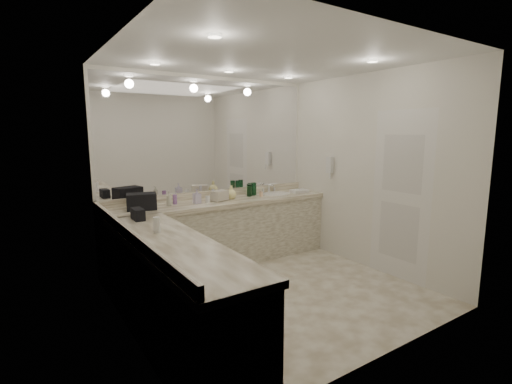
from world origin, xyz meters
TOP-DOWN VIEW (x-y plane):
  - floor at (0.00, 0.00)m, footprint 3.20×3.20m
  - ceiling at (0.00, 0.00)m, footprint 3.20×3.20m
  - wall_back at (0.00, 1.50)m, footprint 3.20×0.02m
  - wall_left at (-1.60, 0.00)m, footprint 0.02×3.00m
  - wall_right at (1.60, 0.00)m, footprint 0.02×3.00m
  - vanity_back_base at (0.00, 1.20)m, footprint 3.20×0.60m
  - vanity_back_top at (0.00, 1.19)m, footprint 3.20×0.64m
  - vanity_left_base at (-1.30, -0.30)m, footprint 0.60×2.40m
  - vanity_left_top at (-1.29, -0.30)m, footprint 0.64×2.42m
  - backsplash_back at (0.00, 1.48)m, footprint 3.20×0.04m
  - backsplash_left at (-1.58, 0.00)m, footprint 0.04×3.00m
  - mirror_back at (0.00, 1.49)m, footprint 3.12×0.01m
  - mirror_left at (-1.59, 0.00)m, footprint 0.01×2.92m
  - sink at (0.95, 1.20)m, footprint 0.44×0.44m
  - faucet at (0.95, 1.41)m, footprint 0.24×0.16m
  - wall_phone at (1.56, 0.70)m, footprint 0.06×0.10m
  - door at (1.59, -0.50)m, footprint 0.02×0.82m
  - black_toiletry_bag at (-1.11, 1.18)m, footprint 0.39×0.30m
  - black_bag_spill at (-1.30, 0.67)m, footprint 0.11×0.23m
  - cream_cosmetic_case at (-0.05, 1.16)m, footprint 0.26×0.21m
  - hand_towel at (1.34, 1.12)m, footprint 0.27×0.19m
  - lotion_left at (-1.30, 0.06)m, footprint 0.07×0.07m
  - soap_bottle_a at (-0.74, 1.23)m, footprint 0.09×0.09m
  - soap_bottle_b at (-0.38, 1.17)m, footprint 0.09×0.10m
  - soap_bottle_c at (0.16, 1.21)m, footprint 0.17×0.17m
  - green_bottle_0 at (0.49, 1.25)m, footprint 0.07×0.07m
  - green_bottle_1 at (0.54, 1.31)m, footprint 0.07×0.07m
  - green_bottle_2 at (0.60, 1.30)m, footprint 0.07×0.07m
  - amenity_bottle_0 at (-0.09, 1.29)m, footprint 0.04×0.04m
  - amenity_bottle_1 at (0.62, 1.14)m, footprint 0.05×0.05m
  - amenity_bottle_2 at (0.49, 1.25)m, footprint 0.06×0.06m
  - amenity_bottle_3 at (-0.64, 1.29)m, footprint 0.05×0.05m
  - amenity_bottle_4 at (-0.24, 1.14)m, footprint 0.06×0.06m

SIDE VIEW (x-z plane):
  - floor at x=0.00m, z-range 0.00..0.00m
  - vanity_back_base at x=0.00m, z-range 0.00..0.84m
  - vanity_left_base at x=-1.30m, z-range 0.00..0.84m
  - vanity_back_top at x=0.00m, z-range 0.84..0.90m
  - vanity_left_top at x=-1.29m, z-range 0.84..0.90m
  - sink at x=0.95m, z-range 0.88..0.91m
  - hand_towel at x=1.34m, z-range 0.90..0.94m
  - amenity_bottle_1 at x=0.62m, z-range 0.90..0.97m
  - amenity_bottle_4 at x=-0.24m, z-range 0.90..0.99m
  - backsplash_back at x=0.00m, z-range 0.90..1.00m
  - backsplash_left at x=-1.58m, z-range 0.90..1.00m
  - black_bag_spill at x=-1.30m, z-range 0.90..1.02m
  - amenity_bottle_3 at x=-0.64m, z-range 0.90..1.02m
  - cream_cosmetic_case at x=-0.05m, z-range 0.90..1.03m
  - faucet at x=0.95m, z-range 0.90..1.04m
  - amenity_bottle_2 at x=0.49m, z-range 0.90..1.05m
  - amenity_bottle_0 at x=-0.09m, z-range 0.90..1.05m
  - lotion_left at x=-1.30m, z-range 0.90..1.06m
  - green_bottle_0 at x=0.49m, z-range 0.90..1.08m
  - green_bottle_1 at x=0.54m, z-range 0.90..1.08m
  - soap_bottle_a at x=-0.74m, z-range 0.90..1.08m
  - green_bottle_2 at x=0.60m, z-range 0.90..1.09m
  - soap_bottle_c at x=0.16m, z-range 0.90..1.09m
  - soap_bottle_b at x=-0.38m, z-range 0.90..1.09m
  - black_toiletry_bag at x=-1.11m, z-range 0.90..1.10m
  - door at x=1.59m, z-range 0.00..2.10m
  - wall_back at x=0.00m, z-range 0.00..2.60m
  - wall_left at x=-1.60m, z-range 0.00..2.60m
  - wall_right at x=1.60m, z-range 0.00..2.60m
  - wall_phone at x=1.56m, z-range 1.23..1.47m
  - mirror_back at x=0.00m, z-range 1.00..2.55m
  - mirror_left at x=-1.59m, z-range 1.00..2.55m
  - ceiling at x=0.00m, z-range 2.60..2.60m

